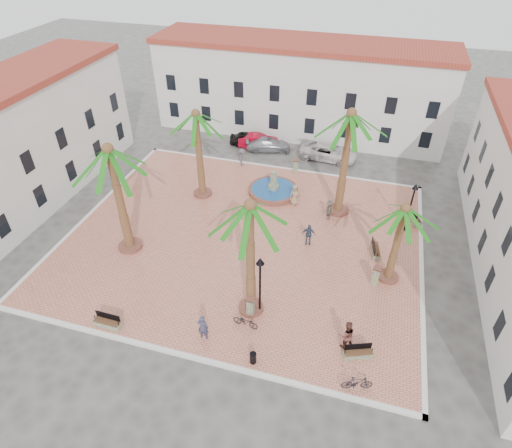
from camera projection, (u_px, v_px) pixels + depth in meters
The scene contains 36 objects.
ground at pixel (243, 238), 32.66m from camera, with size 120.00×120.00×0.00m, color #56544F.
plaza at pixel (243, 238), 32.61m from camera, with size 26.00×22.00×0.15m, color #D27860.
kerb_n at pixel (278, 168), 40.99m from camera, with size 26.30×0.30×0.16m, color silver.
kerb_s at pixel (185, 356), 24.23m from camera, with size 26.30×0.30×0.16m, color silver.
kerb_e at pixel (421, 271), 29.73m from camera, with size 0.30×22.30×0.16m, color silver.
kerb_w at pixel (94, 210), 35.48m from camera, with size 0.30×22.30×0.16m, color silver.
building_north at pixel (300, 88), 44.98m from camera, with size 30.40×7.40×9.50m.
building_west at pixel (14, 147), 33.80m from camera, with size 6.40×24.40×10.00m.
fountain at pixel (273, 190), 37.26m from camera, with size 4.33×4.33×2.24m.
palm_nw at pixel (197, 124), 33.25m from camera, with size 5.15×5.15×7.76m.
palm_sw at pixel (111, 162), 27.26m from camera, with size 5.62×5.62×8.48m.
palm_s at pixel (250, 219), 22.57m from camera, with size 5.04×5.04×8.31m.
palm_e at pixel (403, 218), 25.99m from camera, with size 4.60×4.60×6.12m.
palm_ne at pixel (350, 126), 30.62m from camera, with size 5.57×5.57×8.89m.
bench_s at pixel (108, 323), 25.67m from camera, with size 1.73×0.56×0.91m.
bench_se at pixel (358, 354), 23.97m from camera, with size 1.72×1.06×0.87m.
bench_e at pixel (375, 250), 30.95m from camera, with size 0.81×1.76×0.90m.
bench_ne at pixel (413, 217), 34.06m from camera, with size 1.28×1.96×1.00m.
lamppost_s at pixel (260, 276), 24.90m from camera, with size 0.49×0.49×4.47m.
lamppost_e at pixel (412, 199), 31.61m from camera, with size 0.45×0.45×4.15m.
bollard_se at pixel (251, 306), 26.05m from camera, with size 0.56×0.56×1.48m.
bollard_n at pixel (296, 166), 39.65m from camera, with size 0.60×0.60×1.39m.
bollard_e at pixel (376, 276), 28.16m from camera, with size 0.62×0.62×1.48m.
litter_bin at pixel (253, 358), 23.61m from camera, with size 0.38×0.38×0.73m, color black.
cyclist_a at pixel (203, 327), 24.59m from camera, with size 0.67×0.44×1.84m, color #353651.
bicycle_a at pixel (245, 321), 25.56m from camera, with size 0.56×1.59×0.84m, color black.
cyclist_b at pixel (346, 335), 24.10m from camera, with size 0.95×0.74×1.96m, color brown.
bicycle_b at pixel (357, 383), 22.24m from camera, with size 0.47×1.67×1.01m, color black.
pedestrian_fountain_a at pixel (295, 195), 35.46m from camera, with size 0.91×0.59×1.86m, color #9B825E.
pedestrian_fountain_b at pixel (308, 234), 31.44m from camera, with size 1.01×0.42×1.72m, color #314058.
pedestrian_north at pixel (242, 157), 40.72m from camera, with size 1.12×0.64×1.73m, color #504F54.
pedestrian_east at pixel (329, 209), 34.01m from camera, with size 1.52×0.49×1.64m, color slate.
car_black at pixel (249, 139), 44.58m from camera, with size 1.60×3.97×1.35m, color black.
car_red at pixel (259, 141), 44.18m from camera, with size 1.45×4.15×1.37m, color #BB051E.
car_silver at pixel (268, 144), 43.60m from camera, with size 1.83×4.50×1.31m, color #95949C.
car_white at pixel (328, 152), 42.11m from camera, with size 2.56×5.54×1.54m, color white.
Camera 1 is at (7.96, -23.96, 20.77)m, focal length 30.00 mm.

